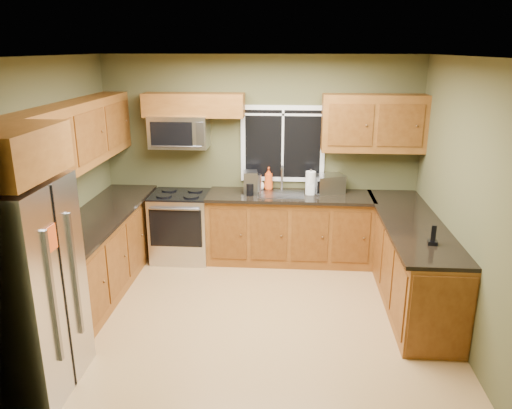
# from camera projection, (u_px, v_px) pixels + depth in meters

# --- Properties ---
(floor) EXTENTS (4.20, 4.20, 0.00)m
(floor) POSITION_uv_depth(u_px,v_px,m) (249.00, 315.00, 5.43)
(floor) COLOR #A97E4A
(floor) RESTS_ON ground
(ceiling) EXTENTS (4.20, 4.20, 0.00)m
(ceiling) POSITION_uv_depth(u_px,v_px,m) (248.00, 56.00, 4.61)
(ceiling) COLOR white
(ceiling) RESTS_ON back_wall
(back_wall) EXTENTS (4.20, 0.00, 4.20)m
(back_wall) POSITION_uv_depth(u_px,v_px,m) (260.00, 158.00, 6.73)
(back_wall) COLOR #4B4A2A
(back_wall) RESTS_ON ground
(front_wall) EXTENTS (4.20, 0.00, 4.20)m
(front_wall) POSITION_uv_depth(u_px,v_px,m) (224.00, 273.00, 3.31)
(front_wall) COLOR #4B4A2A
(front_wall) RESTS_ON ground
(left_wall) EXTENTS (0.00, 3.60, 3.60)m
(left_wall) POSITION_uv_depth(u_px,v_px,m) (47.00, 192.00, 5.17)
(left_wall) COLOR #4B4A2A
(left_wall) RESTS_ON ground
(right_wall) EXTENTS (0.00, 3.60, 3.60)m
(right_wall) POSITION_uv_depth(u_px,v_px,m) (462.00, 200.00, 4.87)
(right_wall) COLOR #4B4A2A
(right_wall) RESTS_ON ground
(window) EXTENTS (1.12, 0.03, 1.02)m
(window) POSITION_uv_depth(u_px,v_px,m) (283.00, 144.00, 6.63)
(window) COLOR white
(window) RESTS_ON back_wall
(base_cabinets_left) EXTENTS (0.60, 2.65, 0.90)m
(base_cabinets_left) POSITION_uv_depth(u_px,v_px,m) (100.00, 254.00, 5.87)
(base_cabinets_left) COLOR brown
(base_cabinets_left) RESTS_ON ground
(countertop_left) EXTENTS (0.65, 2.65, 0.04)m
(countertop_left) POSITION_uv_depth(u_px,v_px,m) (99.00, 217.00, 5.73)
(countertop_left) COLOR black
(countertop_left) RESTS_ON base_cabinets_left
(base_cabinets_back) EXTENTS (2.17, 0.60, 0.90)m
(base_cabinets_back) POSITION_uv_depth(u_px,v_px,m) (289.00, 229.00, 6.69)
(base_cabinets_back) COLOR brown
(base_cabinets_back) RESTS_ON ground
(countertop_back) EXTENTS (2.17, 0.65, 0.04)m
(countertop_back) POSITION_uv_depth(u_px,v_px,m) (290.00, 196.00, 6.52)
(countertop_back) COLOR black
(countertop_back) RESTS_ON base_cabinets_back
(base_cabinets_peninsula) EXTENTS (0.60, 2.52, 0.90)m
(base_cabinets_peninsula) POSITION_uv_depth(u_px,v_px,m) (410.00, 261.00, 5.68)
(base_cabinets_peninsula) COLOR brown
(base_cabinets_peninsula) RESTS_ON ground
(countertop_peninsula) EXTENTS (0.65, 2.50, 0.04)m
(countertop_peninsula) POSITION_uv_depth(u_px,v_px,m) (412.00, 222.00, 5.55)
(countertop_peninsula) COLOR black
(countertop_peninsula) RESTS_ON base_cabinets_peninsula
(upper_cabinets_left) EXTENTS (0.33, 2.65, 0.72)m
(upper_cabinets_left) POSITION_uv_depth(u_px,v_px,m) (76.00, 135.00, 5.46)
(upper_cabinets_left) COLOR brown
(upper_cabinets_left) RESTS_ON left_wall
(upper_cabinets_back_left) EXTENTS (1.30, 0.33, 0.30)m
(upper_cabinets_back_left) POSITION_uv_depth(u_px,v_px,m) (194.00, 105.00, 6.42)
(upper_cabinets_back_left) COLOR brown
(upper_cabinets_back_left) RESTS_ON back_wall
(upper_cabinets_back_right) EXTENTS (1.30, 0.33, 0.72)m
(upper_cabinets_back_right) POSITION_uv_depth(u_px,v_px,m) (374.00, 123.00, 6.32)
(upper_cabinets_back_right) COLOR brown
(upper_cabinets_back_right) RESTS_ON back_wall
(upper_cabinet_over_fridge) EXTENTS (0.72, 0.90, 0.38)m
(upper_cabinet_over_fridge) POSITION_uv_depth(u_px,v_px,m) (0.00, 153.00, 3.70)
(upper_cabinet_over_fridge) COLOR brown
(upper_cabinet_over_fridge) RESTS_ON left_wall
(refrigerator) EXTENTS (0.74, 0.90, 1.80)m
(refrigerator) POSITION_uv_depth(u_px,v_px,m) (21.00, 290.00, 4.04)
(refrigerator) COLOR #B7B7BC
(refrigerator) RESTS_ON ground
(range) EXTENTS (0.76, 0.69, 0.94)m
(range) POSITION_uv_depth(u_px,v_px,m) (181.00, 226.00, 6.76)
(range) COLOR #B7B7BC
(range) RESTS_ON ground
(microwave) EXTENTS (0.76, 0.41, 0.42)m
(microwave) POSITION_uv_depth(u_px,v_px,m) (179.00, 131.00, 6.51)
(microwave) COLOR #B7B7BC
(microwave) RESTS_ON back_wall
(sink) EXTENTS (0.60, 0.42, 0.36)m
(sink) POSITION_uv_depth(u_px,v_px,m) (281.00, 193.00, 6.54)
(sink) COLOR slate
(sink) RESTS_ON countertop_back
(toaster_oven) EXTENTS (0.46, 0.42, 0.24)m
(toaster_oven) POSITION_uv_depth(u_px,v_px,m) (328.00, 184.00, 6.58)
(toaster_oven) COLOR #B7B7BC
(toaster_oven) RESTS_ON countertop_back
(coffee_maker) EXTENTS (0.20, 0.26, 0.30)m
(coffee_maker) POSITION_uv_depth(u_px,v_px,m) (250.00, 183.00, 6.52)
(coffee_maker) COLOR slate
(coffee_maker) RESTS_ON countertop_back
(kettle) EXTENTS (0.18, 0.18, 0.28)m
(kettle) POSITION_uv_depth(u_px,v_px,m) (256.00, 182.00, 6.64)
(kettle) COLOR #B7B7BC
(kettle) RESTS_ON countertop_back
(paper_towel_roll) EXTENTS (0.15, 0.15, 0.34)m
(paper_towel_roll) POSITION_uv_depth(u_px,v_px,m) (311.00, 183.00, 6.49)
(paper_towel_roll) COLOR white
(paper_towel_roll) RESTS_ON countertop_back
(soap_bottle_a) EXTENTS (0.12, 0.12, 0.31)m
(soap_bottle_a) POSITION_uv_depth(u_px,v_px,m) (269.00, 178.00, 6.71)
(soap_bottle_a) COLOR #DE4B14
(soap_bottle_a) RESTS_ON countertop_back
(soap_bottle_b) EXTENTS (0.10, 0.10, 0.21)m
(soap_bottle_b) POSITION_uv_depth(u_px,v_px,m) (310.00, 187.00, 6.49)
(soap_bottle_b) COLOR white
(soap_bottle_b) RESTS_ON countertop_back
(soap_bottle_c) EXTENTS (0.16, 0.16, 0.17)m
(soap_bottle_c) POSITION_uv_depth(u_px,v_px,m) (260.00, 184.00, 6.72)
(soap_bottle_c) COLOR white
(soap_bottle_c) RESTS_ON countertop_back
(cordless_phone) EXTENTS (0.10, 0.10, 0.20)m
(cordless_phone) POSITION_uv_depth(u_px,v_px,m) (433.00, 239.00, 4.86)
(cordless_phone) COLOR black
(cordless_phone) RESTS_ON countertop_peninsula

